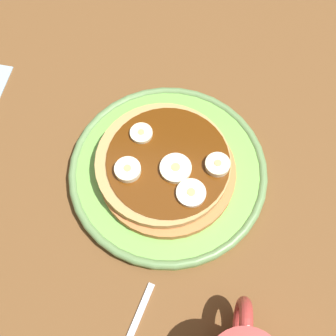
% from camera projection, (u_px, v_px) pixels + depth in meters
% --- Properties ---
extents(ground_plane, '(1.40, 1.40, 0.03)m').
position_uv_depth(ground_plane, '(168.00, 179.00, 0.53)').
color(ground_plane, brown).
extents(plate, '(0.23, 0.23, 0.02)m').
position_uv_depth(plate, '(168.00, 171.00, 0.51)').
color(plate, '#72B74C').
rests_on(plate, ground_plane).
extents(pancake_stack, '(0.17, 0.16, 0.02)m').
position_uv_depth(pancake_stack, '(165.00, 165.00, 0.50)').
color(pancake_stack, '#C37640').
rests_on(pancake_stack, plate).
extents(banana_slice_0, '(0.04, 0.04, 0.01)m').
position_uv_depth(banana_slice_0, '(176.00, 168.00, 0.48)').
color(banana_slice_0, '#FDF4C2').
rests_on(banana_slice_0, pancake_stack).
extents(banana_slice_1, '(0.03, 0.03, 0.01)m').
position_uv_depth(banana_slice_1, '(141.00, 134.00, 0.50)').
color(banana_slice_1, '#F0E9B8').
rests_on(banana_slice_1, pancake_stack).
extents(banana_slice_2, '(0.03, 0.03, 0.01)m').
position_uv_depth(banana_slice_2, '(191.00, 193.00, 0.47)').
color(banana_slice_2, beige).
rests_on(banana_slice_2, pancake_stack).
extents(banana_slice_3, '(0.03, 0.03, 0.01)m').
position_uv_depth(banana_slice_3, '(128.00, 170.00, 0.48)').
color(banana_slice_3, '#F9F4C5').
rests_on(banana_slice_3, pancake_stack).
extents(banana_slice_4, '(0.03, 0.03, 0.01)m').
position_uv_depth(banana_slice_4, '(217.00, 166.00, 0.48)').
color(banana_slice_4, '#F1E7B9').
rests_on(banana_slice_4, pancake_stack).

